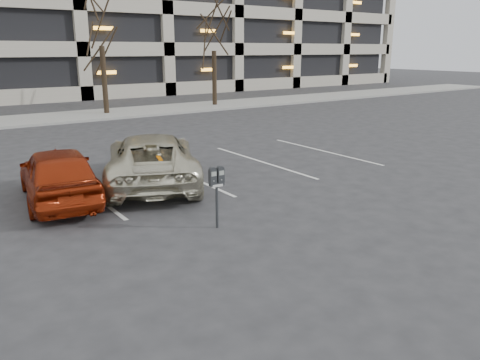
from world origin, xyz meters
The scene contains 8 objects.
ground centered at (0.00, 0.00, 0.00)m, with size 140.00×140.00×0.00m, color #28282B.
sidewalk centered at (0.00, 16.00, 0.06)m, with size 80.00×4.00×0.12m, color gray.
stall_lines centered at (-1.40, 2.30, 0.01)m, with size 16.90×5.20×0.00m.
tree_c centered at (4.00, 16.00, 5.87)m, with size 3.58×3.58×8.13m.
tree_d centered at (11.00, 16.00, 5.46)m, with size 3.32×3.32×7.56m.
parking_meter centered at (-0.05, -1.75, 0.96)m, with size 0.33×0.15×1.25m.
suv_silver centered at (0.26, 1.98, 0.68)m, with size 4.00×5.38×1.36m.
car_red centered at (-2.17, 1.83, 0.67)m, with size 1.57×3.91×1.33m, color maroon.
Camera 1 is at (-4.75, -9.29, 3.49)m, focal length 35.00 mm.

